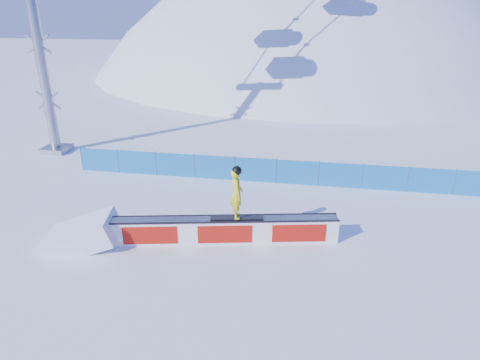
# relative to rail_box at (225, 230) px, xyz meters

# --- Properties ---
(ground) EXTENTS (160.00, 160.00, 0.00)m
(ground) POSITION_rel_rail_box_xyz_m (2.31, 1.26, -0.48)
(ground) COLOR white
(ground) RESTS_ON ground
(snow_hill) EXTENTS (64.00, 64.00, 64.00)m
(snow_hill) POSITION_rel_rail_box_xyz_m (2.31, 43.26, -18.48)
(snow_hill) COLOR white
(snow_hill) RESTS_ON ground
(safety_fence) EXTENTS (22.05, 0.05, 1.30)m
(safety_fence) POSITION_rel_rail_box_xyz_m (2.31, 5.76, 0.12)
(safety_fence) COLOR #166CB9
(safety_fence) RESTS_ON ground
(rail_box) EXTENTS (8.09, 2.17, 0.98)m
(rail_box) POSITION_rel_rail_box_xyz_m (0.00, 0.00, 0.00)
(rail_box) COLOR white
(rail_box) RESTS_ON ground
(snow_ramp) EXTENTS (2.81, 2.06, 1.59)m
(snow_ramp) POSITION_rel_rail_box_xyz_m (-4.99, -1.01, -0.48)
(snow_ramp) COLOR white
(snow_ramp) RESTS_ON ground
(snowboarder) EXTENTS (1.92, 0.76, 1.97)m
(snowboarder) POSITION_rel_rail_box_xyz_m (0.43, 0.09, 1.46)
(snowboarder) COLOR black
(snowboarder) RESTS_ON rail_box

